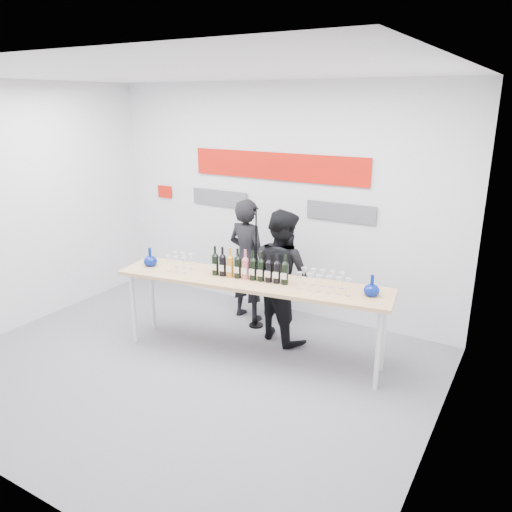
# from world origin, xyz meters

# --- Properties ---
(ground) EXTENTS (5.00, 5.00, 0.00)m
(ground) POSITION_xyz_m (0.00, 0.00, 0.00)
(ground) COLOR slate
(ground) RESTS_ON ground
(back_wall) EXTENTS (5.00, 0.04, 3.00)m
(back_wall) POSITION_xyz_m (0.00, 2.00, 1.50)
(back_wall) COLOR silver
(back_wall) RESTS_ON ground
(signage) EXTENTS (3.38, 0.02, 0.79)m
(signage) POSITION_xyz_m (-0.06, 1.97, 1.81)
(signage) COLOR red
(signage) RESTS_ON back_wall
(tasting_table) EXTENTS (3.09, 1.08, 0.91)m
(tasting_table) POSITION_xyz_m (0.43, 0.61, 0.84)
(tasting_table) COLOR #DBB376
(tasting_table) RESTS_ON ground
(wine_bottles) EXTENTS (0.89, 0.22, 0.33)m
(wine_bottles) POSITION_xyz_m (0.41, 0.62, 1.07)
(wine_bottles) COLOR black
(wine_bottles) RESTS_ON tasting_table
(decanter_left) EXTENTS (0.16, 0.16, 0.21)m
(decanter_left) POSITION_xyz_m (-0.83, 0.43, 1.02)
(decanter_left) COLOR navy
(decanter_left) RESTS_ON tasting_table
(decanter_right) EXTENTS (0.16, 0.16, 0.21)m
(decanter_right) POSITION_xyz_m (1.69, 0.83, 1.02)
(decanter_right) COLOR navy
(decanter_right) RESTS_ON tasting_table
(glasses_left) EXTENTS (0.29, 0.25, 0.18)m
(glasses_left) POSITION_xyz_m (-0.43, 0.47, 1.00)
(glasses_left) COLOR silver
(glasses_left) RESTS_ON tasting_table
(glasses_right) EXTENTS (0.58, 0.29, 0.18)m
(glasses_right) POSITION_xyz_m (1.22, 0.73, 1.00)
(glasses_right) COLOR silver
(glasses_right) RESTS_ON tasting_table
(presenter_left) EXTENTS (0.64, 0.48, 1.60)m
(presenter_left) POSITION_xyz_m (-0.14, 1.47, 0.80)
(presenter_left) COLOR black
(presenter_left) RESTS_ON ground
(presenter_right) EXTENTS (0.93, 0.84, 1.59)m
(presenter_right) POSITION_xyz_m (0.51, 1.18, 0.79)
(presenter_right) COLOR black
(presenter_right) RESTS_ON ground
(mic_stand) EXTENTS (0.18, 0.18, 1.56)m
(mic_stand) POSITION_xyz_m (0.09, 1.29, 0.47)
(mic_stand) COLOR black
(mic_stand) RESTS_ON ground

